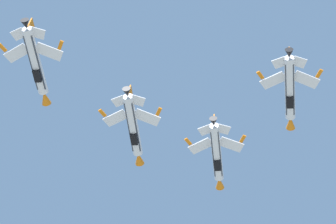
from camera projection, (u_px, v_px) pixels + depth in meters
fighter_jet_lead at (217, 154)px, 128.84m from camera, size 10.64×15.96×4.37m
fighter_jet_left_wing at (133, 127)px, 122.39m from camera, size 10.60×15.96×4.38m
fighter_jet_right_wing at (290, 90)px, 121.15m from camera, size 10.59×15.96×4.38m
fighter_jet_left_outer at (36, 63)px, 116.70m from camera, size 10.61×15.96×4.38m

